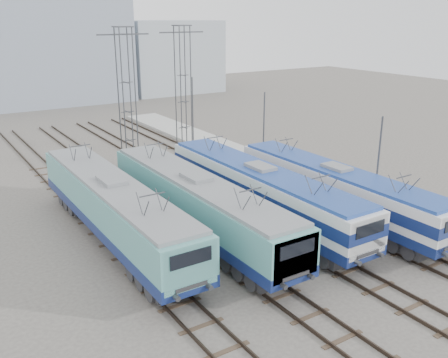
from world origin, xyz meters
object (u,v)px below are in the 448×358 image
locomotive_center_left (198,203)px  catenary_tower_east (183,84)px  safety_cone (438,232)px  mast_mid (264,134)px  locomotive_far_right (337,188)px  locomotive_center_right (262,190)px  catenary_tower_west (127,93)px  mast_rear (193,112)px  mast_front (377,171)px  locomotive_far_left (115,207)px

locomotive_center_left → catenary_tower_east: bearing=64.1°
locomotive_center_left → safety_cone: (11.84, -8.14, -1.69)m
locomotive_center_left → mast_mid: (10.85, 7.99, 1.22)m
safety_cone → catenary_tower_east: bearing=96.7°
locomotive_center_left → catenary_tower_east: catenary_tower_east is taller
catenary_tower_east → locomotive_far_right: bearing=-89.3°
locomotive_center_right → catenary_tower_west: bearing=97.9°
locomotive_center_left → mast_rear: (10.85, 19.99, 1.22)m
locomotive_center_right → mast_mid: (6.35, 8.25, 1.19)m
catenary_tower_west → locomotive_center_right: bearing=-82.1°
mast_front → catenary_tower_east: bearing=95.5°
locomotive_far_left → safety_cone: locomotive_far_left is taller
locomotive_center_left → locomotive_far_right: size_ratio=1.07×
locomotive_far_right → catenary_tower_east: bearing=90.7°
catenary_tower_east → mast_rear: catenary_tower_east is taller
locomotive_center_right → locomotive_far_right: size_ratio=1.06×
locomotive_center_left → catenary_tower_east: 20.48m
locomotive_far_left → safety_cone: bearing=-31.6°
mast_rear → locomotive_center_left: bearing=-118.5°
catenary_tower_west → mast_rear: 9.99m
mast_front → mast_rear: (0.00, 24.00, 0.00)m
mast_mid → locomotive_center_left: bearing=-143.6°
locomotive_far_left → locomotive_far_right: bearing=-17.8°
locomotive_center_left → mast_mid: mast_mid is taller
locomotive_center_left → mast_front: bearing=-20.3°
catenary_tower_west → catenary_tower_east: same height
locomotive_far_left → mast_mid: (15.35, 6.10, 1.18)m
locomotive_far_right → locomotive_center_right: bearing=154.1°
mast_front → mast_rear: bearing=90.0°
mast_rear → mast_mid: bearing=-90.0°
locomotive_far_left → catenary_tower_east: bearing=50.6°
catenary_tower_east → mast_rear: 4.28m
mast_mid → catenary_tower_west: bearing=137.1°
locomotive_center_left → locomotive_far_right: locomotive_center_left is taller
locomotive_center_right → mast_rear: mast_rear is taller
locomotive_center_right → catenary_tower_east: bearing=76.9°
locomotive_far_left → locomotive_far_right: locomotive_far_left is taller
locomotive_center_right → mast_mid: bearing=52.4°
locomotive_far_right → catenary_tower_east: catenary_tower_east is taller
locomotive_far_left → locomotive_center_right: 9.25m
catenary_tower_east → catenary_tower_west: bearing=-162.9°
locomotive_far_right → mast_mid: bearing=80.0°
catenary_tower_west → locomotive_far_left: bearing=-115.6°
locomotive_far_right → safety_cone: (2.84, -5.70, -1.61)m
mast_front → mast_rear: 24.00m
mast_rear → mast_front: bearing=-90.0°
catenary_tower_east → mast_mid: (2.10, -10.00, -3.14)m
locomotive_far_left → safety_cone: 19.25m
mast_mid → locomotive_center_right: bearing=-127.6°
mast_front → mast_mid: bearing=90.0°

